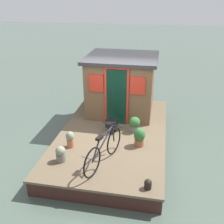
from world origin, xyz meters
The scene contains 10 objects.
ground_plane centered at (0.00, 0.00, 0.00)m, with size 60.00×60.00×0.00m, color #47564C.
houseboat_deck centered at (0.00, 0.00, 0.23)m, with size 5.14×3.00×0.45m.
houseboat_cabin centered at (1.46, 0.00, 1.39)m, with size 2.07×2.23×1.87m.
bicycle centered at (-1.61, -0.07, 0.84)m, with size 1.67×0.63×0.84m.
potted_plant_ivy centered at (-1.05, 0.94, 0.68)m, with size 0.21×0.21×0.45m.
potted_plant_sage centered at (-1.69, 0.96, 0.65)m, with size 0.24×0.24×0.40m.
potted_plant_geranium centered at (-0.65, -0.81, 0.71)m, with size 0.29×0.29×0.51m.
potted_plant_mint centered at (0.09, -0.60, 0.70)m, with size 0.32×0.32×0.45m.
charcoal_grill centered at (-0.04, 0.05, 0.70)m, with size 0.36×0.36×0.36m.
mooring_bollard centered at (-2.29, -1.15, 0.56)m, with size 0.16×0.16×0.22m.
Camera 1 is at (-6.71, -1.24, 4.21)m, focal length 42.85 mm.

